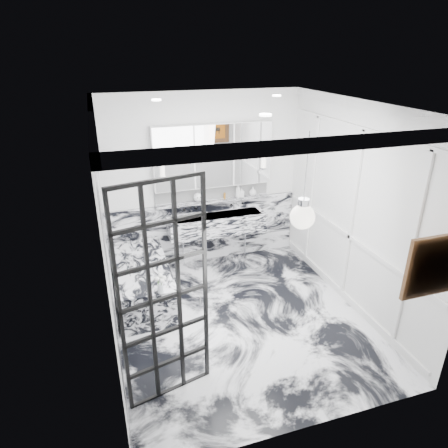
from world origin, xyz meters
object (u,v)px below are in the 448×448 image
object	(u,v)px
mirror_cabinet	(213,156)
bathtub	(142,281)
crittall_door	(165,298)
trough_sink	(217,224)

from	to	relation	value
mirror_cabinet	bathtub	world-z (taller)	mirror_cabinet
crittall_door	mirror_cabinet	bearing A→B (deg)	50.83
crittall_door	mirror_cabinet	distance (m)	3.02
trough_sink	mirror_cabinet	world-z (taller)	mirror_cabinet
mirror_cabinet	bathtub	size ratio (longest dim) A/B	1.15
mirror_cabinet	trough_sink	bearing A→B (deg)	-90.00
trough_sink	mirror_cabinet	distance (m)	1.10
bathtub	trough_sink	bearing A→B (deg)	26.48
crittall_door	trough_sink	size ratio (longest dim) A/B	1.46
trough_sink	bathtub	world-z (taller)	trough_sink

